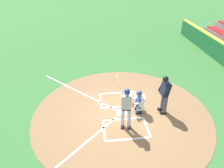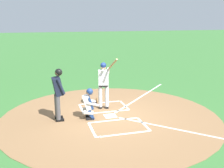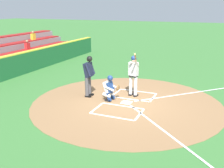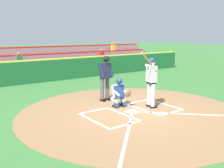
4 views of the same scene
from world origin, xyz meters
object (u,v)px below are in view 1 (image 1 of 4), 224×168
object	(u,v)px
batter	(126,105)
plate_umpire	(165,92)
baseball	(131,91)
catcher	(139,101)

from	to	relation	value
batter	plate_umpire	world-z (taller)	batter
batter	baseball	world-z (taller)	batter
catcher	baseball	distance (m)	1.79
batter	baseball	xyz separation A→B (m)	(2.61, -0.75, -1.06)
batter	catcher	world-z (taller)	batter
catcher	baseball	xyz separation A→B (m)	(1.71, 0.00, -0.55)
catcher	baseball	bearing A→B (deg)	0.13
batter	plate_umpire	xyz separation A→B (m)	(0.78, -1.84, -0.02)
batter	baseball	distance (m)	2.92
catcher	plate_umpire	size ratio (longest dim) A/B	0.61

